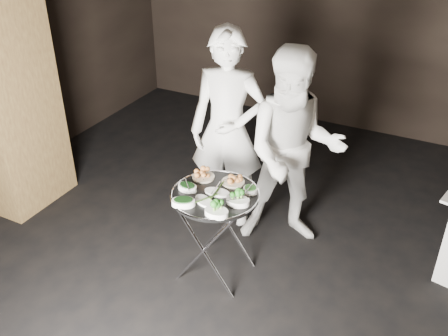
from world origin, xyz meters
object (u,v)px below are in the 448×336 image
at_px(waiter_left, 228,131).
at_px(waiter_right, 294,151).
at_px(tray_stand, 216,231).
at_px(serving_tray, 215,195).

bearing_deg(waiter_left, waiter_right, -15.02).
relative_size(tray_stand, waiter_left, 0.42).
height_order(serving_tray, waiter_left, waiter_left).
distance_m(tray_stand, waiter_right, 0.95).
bearing_deg(waiter_right, tray_stand, -139.57).
distance_m(waiter_left, waiter_right, 0.64).
relative_size(tray_stand, serving_tray, 1.13).
height_order(waiter_left, waiter_right, waiter_left).
xyz_separation_m(tray_stand, waiter_left, (-0.28, 0.76, 0.50)).
xyz_separation_m(tray_stand, serving_tray, (0.00, -0.00, 0.35)).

